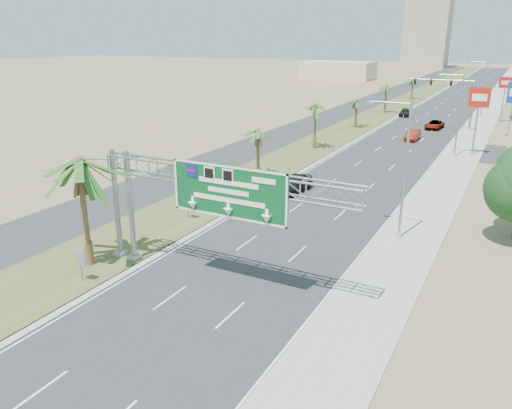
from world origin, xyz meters
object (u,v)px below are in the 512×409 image
object	(u,v)px
car_left_lane	(294,183)
pole_sign_red_far	(505,86)
sign_gantry	(209,185)
car_mid_lane	(413,135)
car_far	(405,113)
pole_sign_red_near	(479,101)
signal_mast	(459,99)
palm_near	(79,162)
car_right_lane	(434,125)

from	to	relation	value
car_left_lane	pole_sign_red_far	xyz separation A→B (m)	(15.10, 54.34, 5.35)
sign_gantry	car_mid_lane	world-z (taller)	sign_gantry
car_left_lane	car_far	world-z (taller)	car_left_lane
pole_sign_red_near	sign_gantry	bearing A→B (deg)	-103.45
car_left_lane	car_far	size ratio (longest dim) A/B	1.10
signal_mast	car_mid_lane	size ratio (longest dim) A/B	2.28
signal_mast	car_left_lane	distance (m)	44.06
palm_near	car_right_lane	world-z (taller)	palm_near
car_left_lane	pole_sign_red_far	bearing A→B (deg)	78.71
car_right_lane	palm_near	bearing A→B (deg)	-95.45
car_mid_lane	car_far	distance (m)	23.54
car_right_lane	pole_sign_red_far	distance (m)	16.07
palm_near	car_far	distance (m)	75.52
sign_gantry	pole_sign_red_far	size ratio (longest dim) A/B	2.12
car_far	pole_sign_red_near	distance (m)	33.50
pole_sign_red_near	pole_sign_red_far	world-z (taller)	pole_sign_red_near
palm_near	car_left_lane	distance (m)	22.54
car_mid_lane	pole_sign_red_near	distance (m)	12.50
car_right_lane	pole_sign_red_near	bearing A→B (deg)	-62.76
pole_sign_red_far	signal_mast	bearing A→B (deg)	-117.08
signal_mast	car_left_lane	xyz separation A→B (m)	(-9.24, -42.89, -4.00)
sign_gantry	pole_sign_red_near	xyz separation A→B (m)	(10.45, 43.71, 0.68)
car_left_lane	car_right_lane	bearing A→B (deg)	86.06
pole_sign_red_far	car_mid_lane	bearing A→B (deg)	-114.04
car_mid_lane	car_left_lane	bearing A→B (deg)	-99.37
sign_gantry	car_far	distance (m)	73.54
car_mid_lane	pole_sign_red_far	world-z (taller)	pole_sign_red_far
car_far	pole_sign_red_near	size ratio (longest dim) A/B	0.52
signal_mast	pole_sign_red_near	world-z (taller)	pole_sign_red_near
sign_gantry	pole_sign_red_far	xyz separation A→B (m)	(12.09, 73.49, 0.15)
car_far	pole_sign_red_near	bearing A→B (deg)	-68.66
sign_gantry	signal_mast	bearing A→B (deg)	84.26
signal_mast	pole_sign_red_far	distance (m)	12.93
pole_sign_red_near	pole_sign_red_far	size ratio (longest dim) A/B	1.09
signal_mast	car_left_lane	world-z (taller)	signal_mast
car_left_lane	pole_sign_red_near	world-z (taller)	pole_sign_red_near
car_right_lane	pole_sign_red_far	world-z (taller)	pole_sign_red_far
palm_near	car_far	bearing A→B (deg)	86.97
car_left_lane	car_mid_lane	world-z (taller)	car_left_lane
sign_gantry	car_right_lane	world-z (taller)	sign_gantry
car_mid_lane	pole_sign_red_near	size ratio (longest dim) A/B	0.52
palm_near	signal_mast	xyz separation A→B (m)	(14.37, 63.97, -2.08)
signal_mast	pole_sign_red_far	size ratio (longest dim) A/B	1.30
pole_sign_red_near	car_right_lane	bearing A→B (deg)	112.66
car_far	car_left_lane	bearing A→B (deg)	-93.77
car_left_lane	pole_sign_red_near	bearing A→B (deg)	65.51
palm_near	car_far	world-z (taller)	palm_near
sign_gantry	pole_sign_red_far	bearing A→B (deg)	80.66
car_right_lane	car_far	world-z (taller)	car_right_lane
car_mid_lane	car_right_lane	bearing A→B (deg)	82.86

